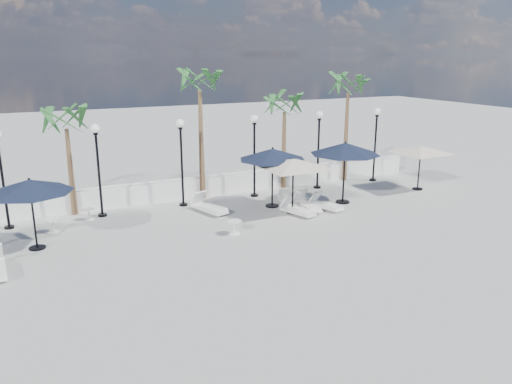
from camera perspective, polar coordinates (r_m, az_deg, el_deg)
name	(u,v)px	position (r m, az deg, el deg)	size (l,w,h in m)	color
ground	(243,257)	(16.69, -1.45, -7.44)	(100.00, 100.00, 0.00)	#9D9D98
balustrade	(176,190)	(23.22, -9.08, 0.23)	(26.00, 0.30, 1.01)	white
lamppost_1	(1,165)	(20.93, -27.15, 2.73)	(0.36, 0.36, 3.84)	black
lamppost_2	(98,157)	(21.10, -17.65, 3.80)	(0.36, 0.36, 3.84)	black
lamppost_3	(181,150)	(21.84, -8.54, 4.73)	(0.36, 0.36, 3.84)	black
lamppost_4	(254,144)	(23.09, -0.19, 5.48)	(0.36, 0.36, 3.84)	black
lamppost_5	(319,139)	(24.78, 7.18, 6.04)	(0.36, 0.36, 3.84)	black
lamppost_6	(376,134)	(26.82, 13.53, 6.45)	(0.36, 0.36, 3.84)	black
palm_1	(66,125)	(21.58, -20.89, 7.17)	(2.60, 2.60, 4.70)	brown
palm_2	(200,87)	(22.65, -6.47, 11.88)	(2.60, 2.60, 6.10)	brown
palm_3	(284,109)	(24.50, 3.27, 9.48)	(2.60, 2.60, 4.90)	brown
palm_4	(348,90)	(26.42, 10.49, 11.38)	(2.60, 2.60, 5.70)	brown
lounger_3	(209,207)	(21.28, -5.37, -1.70)	(1.16, 1.99, 0.71)	silver
lounger_4	(288,201)	(22.12, 3.64, -1.08)	(0.93, 1.71, 0.61)	silver
lounger_5	(326,205)	(21.82, 8.01, -1.44)	(0.94, 1.70, 0.61)	silver
lounger_6	(298,210)	(20.95, 4.77, -2.06)	(1.02, 1.70, 0.61)	silver
lounger_7	(307,205)	(21.66, 5.85, -1.45)	(0.72, 1.81, 0.66)	silver
side_table_0	(89,213)	(21.28, -18.56, -2.34)	(0.48, 0.48, 0.47)	silver
side_table_1	(53,224)	(20.30, -22.20, -3.44)	(0.54, 0.54, 0.52)	silver
side_table_2	(234,226)	(18.63, -2.48, -3.91)	(0.54, 0.54, 0.52)	silver
parasol_navy_left	(30,186)	(18.31, -24.45, 0.58)	(2.86, 2.86, 2.53)	black
parasol_navy_mid	(273,155)	(21.50, 1.91, 4.31)	(2.97, 2.97, 2.66)	black
parasol_navy_right	(345,149)	(22.40, 10.15, 4.88)	(3.14, 3.14, 2.81)	black
parasol_cream_sq_a	(293,159)	(20.68, 4.29, 3.76)	(5.09, 5.09, 2.50)	black
parasol_cream_sq_b	(421,146)	(25.64, 18.36, 4.99)	(4.71, 4.71, 2.36)	black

